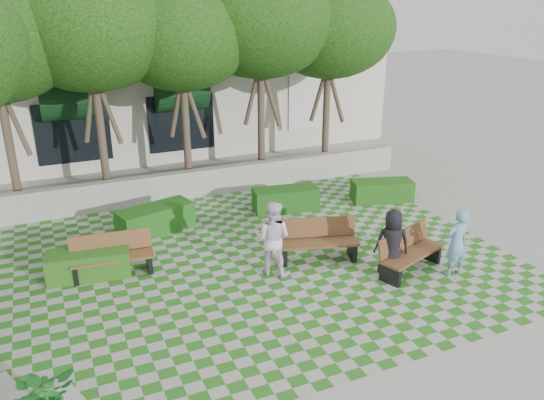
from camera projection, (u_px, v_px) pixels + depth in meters
name	position (u px, v px, depth m)	size (l,w,h in m)	color
ground	(279.00, 280.00, 12.38)	(90.00, 90.00, 0.00)	gray
lawn	(262.00, 261.00, 13.23)	(12.00, 12.00, 0.00)	#2B721E
retaining_wall	(200.00, 183.00, 17.51)	(15.00, 0.36, 0.90)	#9E9B93
bench_east	(409.00, 252.00, 12.65)	(2.01, 1.21, 1.00)	brown
bench_mid	(318.00, 241.00, 13.20)	(2.08, 1.18, 1.04)	brown
bench_west	(112.00, 256.00, 12.48)	(1.93, 0.80, 0.99)	brown
hedge_east	(382.00, 191.00, 17.11)	(1.93, 0.77, 0.67)	#1C4E14
hedge_midright	(286.00, 199.00, 16.38)	(1.98, 0.79, 0.69)	#184B14
hedge_midleft	(156.00, 219.00, 14.84)	(2.10, 0.84, 0.73)	#194E14
hedge_west	(89.00, 264.00, 12.42)	(1.87, 0.75, 0.65)	#225316
person_blue	(457.00, 243.00, 12.32)	(0.61, 0.40, 1.67)	#69A0BF
person_dark	(392.00, 243.00, 12.34)	(0.80, 0.52, 1.64)	black
person_white	(273.00, 238.00, 12.39)	(0.89, 0.69, 1.83)	white
tree_row	(131.00, 35.00, 14.90)	(17.70, 13.40, 7.41)	#47382B
building	(167.00, 85.00, 23.84)	(18.00, 8.92, 5.15)	beige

